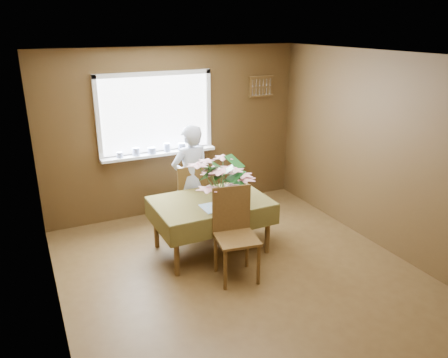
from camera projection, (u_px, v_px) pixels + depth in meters
name	position (u px, v px, depth m)	size (l,w,h in m)	color
floor	(244.00, 278.00, 5.10)	(4.50, 4.50, 0.00)	#4E371B
ceiling	(248.00, 56.00, 4.25)	(4.50, 4.50, 0.00)	white
wall_back	(175.00, 132.00, 6.58)	(4.00, 4.00, 0.00)	brown
wall_front	(414.00, 284.00, 2.76)	(4.00, 4.00, 0.00)	brown
wall_left	(47.00, 210.00, 3.86)	(4.50, 4.50, 0.00)	brown
wall_right	(386.00, 154.00, 5.49)	(4.50, 4.50, 0.00)	brown
window_assembly	(157.00, 128.00, 6.38)	(1.72, 0.20, 1.22)	white
spoon_rack	(261.00, 87.00, 6.94)	(0.44, 0.05, 0.33)	brown
dining_table	(211.00, 206.00, 5.52)	(1.45, 1.00, 0.71)	brown
chair_far	(191.00, 194.00, 6.16)	(0.45, 0.45, 0.97)	brown
chair_near	(234.00, 230.00, 5.00)	(0.52, 0.52, 1.06)	brown
seated_woman	(191.00, 179.00, 6.03)	(0.56, 0.37, 1.54)	white
flower_bouquet	(222.00, 178.00, 5.20)	(0.64, 0.64, 0.55)	white
side_plate	(240.00, 191.00, 5.77)	(0.25, 0.25, 0.01)	white
table_knife	(224.00, 203.00, 5.40)	(0.02, 0.20, 0.00)	silver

